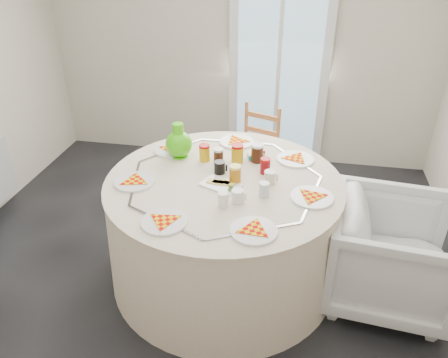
% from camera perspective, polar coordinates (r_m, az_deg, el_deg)
% --- Properties ---
extents(floor, '(4.00, 4.00, 0.00)m').
position_cam_1_polar(floor, '(3.37, -3.54, -12.10)').
color(floor, black).
rests_on(floor, ground).
extents(wall_back, '(4.00, 0.02, 2.60)m').
position_cam_1_polar(wall_back, '(4.56, 2.21, 17.98)').
color(wall_back, '#BCB5A3').
rests_on(wall_back, floor).
extents(glass_door, '(1.00, 0.08, 2.10)m').
position_cam_1_polar(glass_door, '(4.53, 7.22, 14.43)').
color(glass_door, silver).
rests_on(glass_door, floor).
extents(table, '(1.65, 1.65, 0.83)m').
position_cam_1_polar(table, '(3.15, 0.00, -6.70)').
color(table, beige).
rests_on(table, floor).
extents(wooden_chair, '(0.49, 0.48, 0.87)m').
position_cam_1_polar(wooden_chair, '(4.05, 3.88, 3.83)').
color(wooden_chair, '#BC6642').
rests_on(wooden_chair, floor).
extents(armchair, '(0.81, 0.86, 0.81)m').
position_cam_1_polar(armchair, '(3.14, 21.04, -8.89)').
color(armchair, silver).
rests_on(armchair, floor).
extents(place_settings, '(1.68, 1.68, 0.03)m').
position_cam_1_polar(place_settings, '(2.93, 0.00, -0.51)').
color(place_settings, silver).
rests_on(place_settings, table).
extents(jar_cluster, '(0.56, 0.37, 0.15)m').
position_cam_1_polar(jar_cluster, '(3.07, 1.12, 2.14)').
color(jar_cluster, '#A45826').
rests_on(jar_cluster, table).
extents(butter_tub, '(0.14, 0.12, 0.05)m').
position_cam_1_polar(butter_tub, '(3.20, 4.17, 2.60)').
color(butter_tub, '#0F8F8E').
rests_on(butter_tub, table).
extents(green_pitcher, '(0.25, 0.25, 0.25)m').
position_cam_1_polar(green_pitcher, '(3.20, -5.90, 4.26)').
color(green_pitcher, '#42CB0E').
rests_on(green_pitcher, table).
extents(cheese_platter, '(0.29, 0.25, 0.03)m').
position_cam_1_polar(cheese_platter, '(2.86, -0.46, -1.23)').
color(cheese_platter, white).
rests_on(cheese_platter, table).
extents(mugs_glasses, '(0.64, 0.64, 0.10)m').
position_cam_1_polar(mugs_glasses, '(2.86, 2.50, -0.34)').
color(mugs_glasses, '#A99E9F').
rests_on(mugs_glasses, table).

